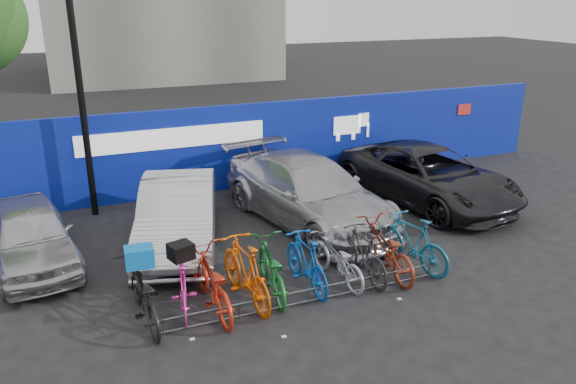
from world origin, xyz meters
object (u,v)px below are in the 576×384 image
bike_6 (337,259)px  bike_8 (385,248)px  car_2 (309,191)px  car_3 (428,175)px  bike_3 (246,272)px  bike_4 (271,268)px  bike_2 (212,282)px  lamppost (79,84)px  bike_9 (412,242)px  bike_1 (183,285)px  car_0 (30,235)px  bike_0 (143,294)px  bike_7 (363,254)px  bike_5 (306,262)px  car_1 (178,214)px  bike_rack (309,295)px

bike_6 → bike_8: 1.03m
car_2 → car_3: (3.51, 0.09, -0.05)m
bike_3 → bike_4: (0.53, 0.13, -0.10)m
car_3 → bike_2: car_3 is taller
lamppost → bike_6: 7.34m
bike_8 → bike_9: size_ratio=1.08×
bike_1 → car_0: bearing=-39.9°
bike_0 → bike_4: bike_0 is taller
bike_7 → bike_9: 1.13m
bike_3 → bike_6: size_ratio=1.14×
bike_0 → bike_8: bearing=176.0°
bike_0 → bike_5: bearing=177.0°
car_1 → bike_8: bearing=-23.9°
bike_3 → bike_6: (1.86, 0.07, -0.14)m
car_3 → bike_6: (-4.24, -3.03, -0.27)m
bike_5 → bike_8: (1.67, -0.06, 0.00)m
bike_rack → bike_5: 0.70m
bike_9 → car_2: bearing=-87.7°
car_1 → bike_8: 4.52m
bike_2 → bike_4: (1.17, 0.18, -0.04)m
car_2 → bike_8: car_2 is taller
car_1 → bike_3: bearing=-62.7°
lamppost → bike_rack: bearing=-61.9°
bike_4 → bike_9: bike_9 is taller
car_1 → bike_3: size_ratio=2.23×
bike_8 → bike_9: bearing=-179.9°
bike_rack → car_2: (1.58, 3.50, 0.62)m
car_2 → bike_6: bearing=-115.6°
car_1 → bike_rack: bearing=-48.9°
bike_1 → bike_6: (2.95, -0.07, -0.04)m
lamppost → car_0: lamppost is taller
car_2 → bike_4: bearing=-137.2°
car_0 → bike_7: size_ratio=2.18×
bike_2 → bike_6: (2.50, 0.12, -0.08)m
bike_0 → bike_rack: bearing=165.7°
car_1 → bike_9: bearing=-19.3°
bike_2 → bike_8: bike_2 is taller
bike_2 → bike_8: (3.53, 0.06, -0.01)m
car_2 → bike_8: (0.30, -3.00, -0.25)m
car_1 → bike_2: (-0.05, -2.94, -0.19)m
bike_rack → bike_0: bearing=169.4°
bike_2 → bike_3: 0.64m
bike_0 → bike_8: 4.69m
bike_rack → car_0: (-4.58, 3.61, 0.49)m
car_2 → bike_5: 3.26m
lamppost → bike_rack: 7.48m
bike_rack → bike_2: (-1.65, 0.44, 0.38)m
car_0 → bike_5: size_ratio=2.15×
bike_9 → bike_4: bearing=-17.1°
lamppost → bike_5: 6.98m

